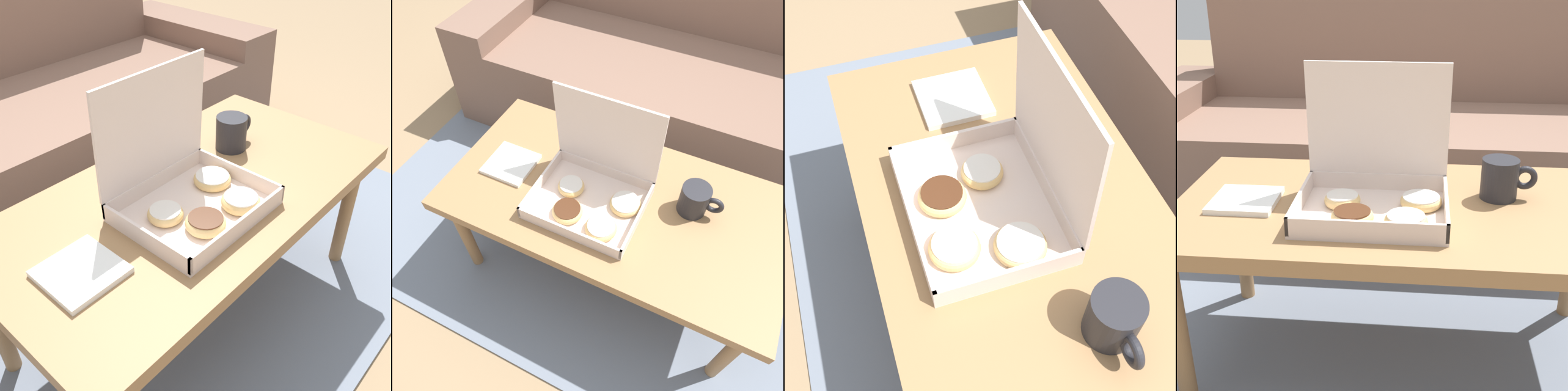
{
  "view_description": "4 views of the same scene",
  "coord_description": "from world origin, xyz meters",
  "views": [
    {
      "loc": [
        -0.74,
        -0.8,
        1.18
      ],
      "look_at": [
        -0.07,
        -0.21,
        0.52
      ],
      "focal_mm": 42.0,
      "sensor_mm": 36.0,
      "label": 1
    },
    {
      "loc": [
        0.26,
        -0.87,
        1.48
      ],
      "look_at": [
        -0.07,
        -0.21,
        0.52
      ],
      "focal_mm": 35.0,
      "sensor_mm": 36.0,
      "label": 2
    },
    {
      "loc": [
        0.53,
        -0.4,
        1.36
      ],
      "look_at": [
        -0.07,
        -0.21,
        0.52
      ],
      "focal_mm": 50.0,
      "sensor_mm": 36.0,
      "label": 3
    },
    {
      "loc": [
        0.04,
        -1.37,
        1.03
      ],
      "look_at": [
        -0.07,
        -0.21,
        0.52
      ],
      "focal_mm": 50.0,
      "sensor_mm": 36.0,
      "label": 4
    }
  ],
  "objects": [
    {
      "name": "ground_plane",
      "position": [
        0.0,
        0.0,
        0.0
      ],
      "size": [
        12.0,
        12.0,
        0.0
      ],
      "primitive_type": "plane",
      "color": "#937756"
    },
    {
      "name": "area_rug",
      "position": [
        0.0,
        0.3,
        0.01
      ],
      "size": [
        2.38,
        1.93,
        0.01
      ],
      "primitive_type": "cube",
      "color": "slate",
      "rests_on": "ground_plane"
    },
    {
      "name": "couch",
      "position": [
        0.0,
        0.82,
        0.3
      ],
      "size": [
        2.26,
        0.84,
        0.89
      ],
      "color": "#7A5B4C",
      "rests_on": "ground_plane"
    },
    {
      "name": "coffee_table",
      "position": [
        0.0,
        -0.14,
        0.42
      ],
      "size": [
        1.14,
        0.59,
        0.47
      ],
      "color": "#997047",
      "rests_on": "ground_plane"
    },
    {
      "name": "pastry_box",
      "position": [
        -0.06,
        -0.18,
        0.53
      ],
      "size": [
        0.35,
        0.29,
        0.34
      ],
      "color": "silver",
      "rests_on": "coffee_table"
    },
    {
      "name": "coffee_mug",
      "position": [
        0.25,
        -0.07,
        0.52
      ],
      "size": [
        0.14,
        0.09,
        0.1
      ],
      "color": "#232328",
      "rests_on": "coffee_table"
    },
    {
      "name": "napkin_stack",
      "position": [
        -0.39,
        -0.17,
        0.48
      ],
      "size": [
        0.16,
        0.16,
        0.01
      ],
      "color": "white",
      "rests_on": "coffee_table"
    }
  ]
}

